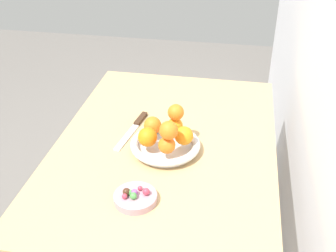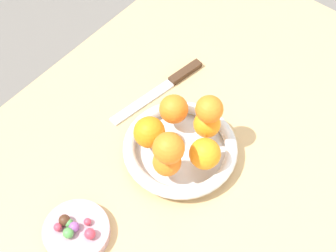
# 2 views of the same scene
# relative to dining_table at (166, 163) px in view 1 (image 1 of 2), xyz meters

# --- Properties ---
(dining_table) EXTENTS (1.10, 0.76, 0.74)m
(dining_table) POSITION_rel_dining_table_xyz_m (0.00, 0.00, 0.00)
(dining_table) COLOR tan
(dining_table) RESTS_ON ground_plane
(fruit_bowl) EXTENTS (0.24, 0.24, 0.04)m
(fruit_bowl) POSITION_rel_dining_table_xyz_m (0.05, 0.01, 0.11)
(fruit_bowl) COLOR silver
(fruit_bowl) RESTS_ON dining_table
(candy_dish) EXTENTS (0.13, 0.13, 0.02)m
(candy_dish) POSITION_rel_dining_table_xyz_m (0.31, -0.03, 0.10)
(candy_dish) COLOR #B28C99
(candy_dish) RESTS_ON dining_table
(orange_0) EXTENTS (0.06, 0.06, 0.06)m
(orange_0) POSITION_rel_dining_table_xyz_m (0.05, 0.07, 0.16)
(orange_0) COLOR orange
(orange_0) RESTS_ON fruit_bowl
(orange_1) EXTENTS (0.06, 0.06, 0.06)m
(orange_1) POSITION_rel_dining_table_xyz_m (-0.01, 0.03, 0.16)
(orange_1) COLOR orange
(orange_1) RESTS_ON fruit_bowl
(orange_2) EXTENTS (0.06, 0.06, 0.06)m
(orange_2) POSITION_rel_dining_table_xyz_m (0.01, -0.04, 0.16)
(orange_2) COLOR orange
(orange_2) RESTS_ON fruit_bowl
(orange_3) EXTENTS (0.06, 0.06, 0.06)m
(orange_3) POSITION_rel_dining_table_xyz_m (0.08, -0.04, 0.16)
(orange_3) COLOR orange
(orange_3) RESTS_ON fruit_bowl
(orange_4) EXTENTS (0.06, 0.06, 0.06)m
(orange_4) POSITION_rel_dining_table_xyz_m (0.11, 0.03, 0.16)
(orange_4) COLOR orange
(orange_4) RESTS_ON fruit_bowl
(orange_5) EXTENTS (0.06, 0.06, 0.06)m
(orange_5) POSITION_rel_dining_table_xyz_m (0.11, 0.03, 0.21)
(orange_5) COLOR orange
(orange_5) RESTS_ON orange_4
(orange_6) EXTENTS (0.06, 0.06, 0.06)m
(orange_6) POSITION_rel_dining_table_xyz_m (-0.01, 0.03, 0.21)
(orange_6) COLOR orange
(orange_6) RESTS_ON orange_1
(candy_ball_0) EXTENTS (0.02, 0.02, 0.02)m
(candy_ball_0) POSITION_rel_dining_table_xyz_m (0.30, -0.00, 0.12)
(candy_ball_0) COLOR #C6384C
(candy_ball_0) RESTS_ON candy_dish
(candy_ball_1) EXTENTS (0.02, 0.02, 0.02)m
(candy_ball_1) POSITION_rel_dining_table_xyz_m (0.31, -0.03, 0.12)
(candy_ball_1) COLOR #8C4C99
(candy_ball_1) RESTS_ON candy_dish
(candy_ball_2) EXTENTS (0.02, 0.02, 0.02)m
(candy_ball_2) POSITION_rel_dining_table_xyz_m (0.31, -0.06, 0.12)
(candy_ball_2) COLOR #472819
(candy_ball_2) RESTS_ON candy_dish
(candy_ball_3) EXTENTS (0.01, 0.01, 0.01)m
(candy_ball_3) POSITION_rel_dining_table_xyz_m (0.29, -0.02, 0.12)
(candy_ball_3) COLOR #C6384C
(candy_ball_3) RESTS_ON candy_dish
(candy_ball_4) EXTENTS (0.02, 0.02, 0.02)m
(candy_ball_4) POSITION_rel_dining_table_xyz_m (0.33, -0.03, 0.12)
(candy_ball_4) COLOR #4C9947
(candy_ball_4) RESTS_ON candy_dish
(candy_ball_5) EXTENTS (0.01, 0.01, 0.01)m
(candy_ball_5) POSITION_rel_dining_table_xyz_m (0.31, -0.04, 0.12)
(candy_ball_5) COLOR #8C4C99
(candy_ball_5) RESTS_ON candy_dish
(candy_ball_6) EXTENTS (0.02, 0.02, 0.02)m
(candy_ball_6) POSITION_rel_dining_table_xyz_m (0.33, -0.06, 0.12)
(candy_ball_6) COLOR #C6384C
(candy_ball_6) RESTS_ON candy_dish
(candy_ball_7) EXTENTS (0.02, 0.02, 0.02)m
(candy_ball_7) POSITION_rel_dining_table_xyz_m (0.31, -0.05, 0.12)
(candy_ball_7) COLOR #4C9947
(candy_ball_7) RESTS_ON candy_dish
(knife) EXTENTS (0.26, 0.06, 0.01)m
(knife) POSITION_rel_dining_table_xyz_m (-0.07, -0.13, 0.09)
(knife) COLOR #3F2819
(knife) RESTS_ON dining_table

